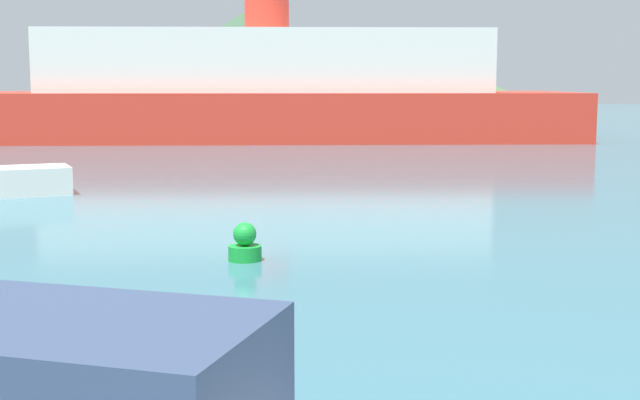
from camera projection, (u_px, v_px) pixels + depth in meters
The scene contains 4 objects.
ferry_distant at pixel (267, 92), 48.01m from camera, with size 33.42×11.72×7.36m.
buoy_marker at pixel (245, 245), 15.80m from camera, with size 0.60×0.60×0.68m.
hill_west at pixel (243, 60), 107.88m from camera, with size 34.05×34.05×11.20m.
hill_central at pixel (382, 72), 108.83m from camera, with size 39.33×39.33×8.31m.
Camera 1 is at (-0.14, -0.70, 3.19)m, focal length 50.00 mm.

